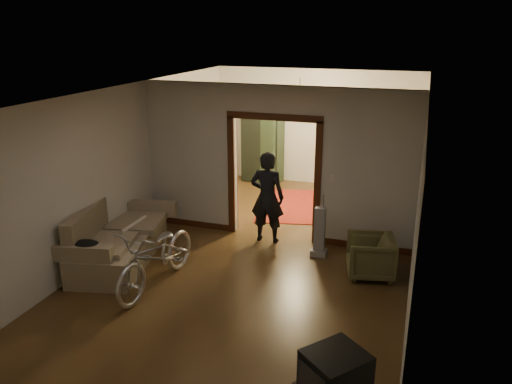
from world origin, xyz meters
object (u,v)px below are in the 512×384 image
at_px(sofa, 119,232).
at_px(locker, 263,144).
at_px(desk, 351,180).
at_px(armchair, 370,256).
at_px(bicycle, 157,256).
at_px(person, 267,197).

distance_m(sofa, locker, 5.18).
distance_m(locker, desk, 2.44).
bearing_deg(locker, armchair, -39.82).
distance_m(sofa, bicycle, 1.19).
height_order(bicycle, person, person).
xyz_separation_m(armchair, person, (-1.94, 0.76, 0.51)).
xyz_separation_m(bicycle, desk, (2.13, 5.16, -0.12)).
relative_size(sofa, person, 1.31).
xyz_separation_m(person, locker, (-1.23, 3.54, 0.11)).
relative_size(sofa, locker, 1.16).
height_order(person, desk, person).
distance_m(bicycle, armchair, 3.29).
bearing_deg(person, sofa, 33.69).
bearing_deg(sofa, bicycle, -42.40).
bearing_deg(armchair, bicycle, -77.73).
bearing_deg(bicycle, desk, 72.00).
height_order(sofa, locker, locker).
xyz_separation_m(locker, desk, (2.31, -0.51, -0.57)).
distance_m(armchair, desk, 3.88).
bearing_deg(locker, sofa, -85.81).
bearing_deg(locker, bicycle, -74.38).
bearing_deg(armchair, sofa, -91.31).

